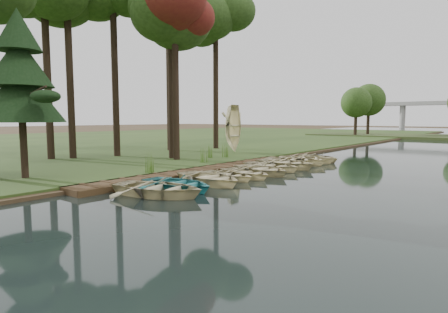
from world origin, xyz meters
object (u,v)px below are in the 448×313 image
Objects in this scene: rowboat_1 at (177,182)px; pine_tree at (20,77)px; rowboat_0 at (158,186)px; boardwalk at (205,171)px; stored_rowboat at (234,147)px; rowboat_2 at (209,176)px.

rowboat_1 is 0.45× the size of pine_tree.
boardwalk is at bearing 11.45° from rowboat_0.
pine_tree is (0.61, -16.84, 4.22)m from stored_rowboat.
stored_rowboat is at bearing 26.40° from rowboat_1.
boardwalk is 4.22× the size of rowboat_0.
rowboat_0 is at bearing -64.26° from boardwalk.
rowboat_2 is at bearing -151.60° from stored_rowboat.
boardwalk is 4.64× the size of rowboat_1.
stored_rowboat is at bearing 92.07° from pine_tree.
stored_rowboat is at bearing 118.20° from boardwalk.
pine_tree reaches higher than rowboat_1.
stored_rowboat is 0.50× the size of pine_tree.
rowboat_1 reaches higher than boardwalk.
rowboat_0 is 1.02× the size of rowboat_2.
stored_rowboat reaches higher than boardwalk.
rowboat_1 is 0.93× the size of rowboat_2.
boardwalk is 5.26m from rowboat_1.
stored_rowboat is (-4.88, 9.10, 0.55)m from boardwalk.
rowboat_2 is (-0.16, 3.17, -0.01)m from rowboat_0.
boardwalk is at bearing 54.10° from rowboat_2.
rowboat_2 is 9.69m from pine_tree.
pine_tree is at bearing -118.88° from boardwalk.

